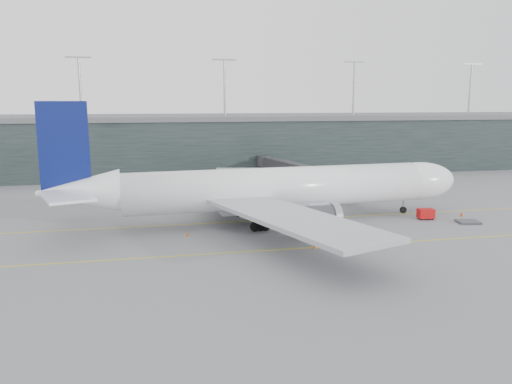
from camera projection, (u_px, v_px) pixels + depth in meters
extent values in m
plane|color=slate|center=(238.00, 216.00, 83.35)|extent=(320.00, 320.00, 0.00)
cube|color=gold|center=(242.00, 222.00, 79.49)|extent=(160.00, 0.25, 0.02)
cube|color=gold|center=(264.00, 251.00, 64.09)|extent=(160.00, 0.25, 0.02)
cube|color=gold|center=(245.00, 194.00, 103.61)|extent=(0.25, 60.00, 0.02)
cube|color=black|center=(202.00, 145.00, 137.93)|extent=(240.00, 35.00, 14.00)
cube|color=#55575A|center=(202.00, 117.00, 136.57)|extent=(240.00, 36.00, 1.20)
cylinder|color=#9E9EA3|center=(80.00, 88.00, 119.56)|extent=(0.60, 0.60, 14.00)
cylinder|color=#9E9EA3|center=(225.00, 89.00, 126.62)|extent=(0.60, 0.60, 14.00)
cylinder|color=#9E9EA3|center=(354.00, 90.00, 133.69)|extent=(0.60, 0.60, 14.00)
cylinder|color=#9E9EA3|center=(470.00, 90.00, 140.76)|extent=(0.60, 0.60, 14.00)
cylinder|color=white|center=(277.00, 188.00, 78.58)|extent=(47.96, 9.36, 6.42)
ellipsoid|color=white|center=(418.00, 181.00, 85.21)|extent=(13.86, 7.24, 6.42)
cone|color=white|center=(79.00, 192.00, 70.75)|extent=(11.75, 6.86, 6.17)
cube|color=#9B9FA3|center=(270.00, 203.00, 78.76)|extent=(16.86, 6.19, 2.07)
cube|color=black|center=(438.00, 174.00, 86.05)|extent=(2.47, 3.24, 0.83)
cube|color=#9B9FA3|center=(292.00, 218.00, 62.73)|extent=(18.84, 31.43, 0.57)
cylinder|color=#3D3D43|center=(312.00, 218.00, 70.29)|extent=(7.46, 4.07, 3.63)
cube|color=#9B9FA3|center=(235.00, 180.00, 93.19)|extent=(15.58, 31.34, 0.57)
cylinder|color=#3D3D43|center=(271.00, 194.00, 88.96)|extent=(7.46, 4.07, 3.63)
cube|color=#0A1456|center=(64.00, 146.00, 69.17)|extent=(6.75, 0.93, 12.43)
cube|color=white|center=(67.00, 196.00, 64.98)|extent=(8.37, 10.65, 0.36)
cube|color=white|center=(74.00, 183.00, 75.79)|extent=(7.44, 10.27, 0.36)
cylinder|color=black|center=(403.00, 210.00, 85.42)|extent=(1.16, 0.48, 1.14)
cylinder|color=#9E9EA3|center=(403.00, 205.00, 85.28)|extent=(0.31, 0.31, 2.69)
cylinder|color=black|center=(260.00, 227.00, 73.65)|extent=(1.38, 0.60, 1.35)
cylinder|color=black|center=(244.00, 212.00, 83.08)|extent=(1.38, 0.60, 1.35)
cube|color=#2D2E32|center=(358.00, 184.00, 88.55)|extent=(3.43, 3.70, 2.46)
cube|color=#2D2E32|center=(335.00, 179.00, 95.07)|extent=(4.65, 11.62, 2.19)
cube|color=#2D2E32|center=(305.00, 171.00, 105.28)|extent=(4.86, 11.66, 2.28)
cube|color=#2D2E32|center=(280.00, 165.00, 115.49)|extent=(5.07, 11.71, 2.37)
cylinder|color=#9E9EA3|center=(333.00, 192.00, 96.11)|extent=(0.44, 0.44, 3.34)
cube|color=#3D3D43|center=(333.00, 199.00, 96.35)|extent=(2.00, 1.67, 0.61)
cylinder|color=#2D2E32|center=(296.00, 160.00, 125.98)|extent=(3.51, 3.51, 2.63)
cylinder|color=#2D2E32|center=(296.00, 171.00, 126.49)|extent=(1.58, 1.58, 3.16)
cube|color=#B00C0E|center=(426.00, 213.00, 80.93)|extent=(2.67, 1.85, 1.49)
cylinder|color=black|center=(422.00, 219.00, 80.41)|extent=(0.47, 0.22, 0.46)
cylinder|color=black|center=(432.00, 219.00, 80.60)|extent=(0.47, 0.22, 0.46)
cylinder|color=black|center=(419.00, 217.00, 81.53)|extent=(0.47, 0.22, 0.46)
cylinder|color=black|center=(429.00, 217.00, 81.73)|extent=(0.47, 0.22, 0.46)
cube|color=#3A3A3F|center=(468.00, 222.00, 78.63)|extent=(3.72, 3.18, 0.33)
cube|color=#3D3D43|center=(207.00, 206.00, 90.96)|extent=(2.05, 1.69, 0.19)
cube|color=silver|center=(207.00, 201.00, 90.81)|extent=(1.65, 1.56, 1.46)
cube|color=#244290|center=(207.00, 197.00, 90.67)|extent=(1.71, 1.62, 0.08)
cube|color=#3D3D43|center=(216.00, 203.00, 93.06)|extent=(2.00, 1.61, 0.20)
cube|color=silver|center=(216.00, 199.00, 92.90)|extent=(1.60, 1.51, 1.48)
cube|color=#244290|center=(216.00, 195.00, 92.76)|extent=(1.65, 1.56, 0.08)
cube|color=#3D3D43|center=(225.00, 204.00, 92.33)|extent=(2.45, 2.06, 0.22)
cube|color=#AEB5BA|center=(225.00, 199.00, 92.15)|extent=(1.99, 1.89, 1.67)
cube|color=#244290|center=(225.00, 194.00, 91.99)|extent=(2.05, 1.96, 0.09)
cone|color=red|center=(462.00, 214.00, 83.19)|extent=(0.49, 0.49, 0.78)
cone|color=#CF540B|center=(315.00, 246.00, 65.08)|extent=(0.44, 0.44, 0.70)
cone|color=#F0360D|center=(270.00, 199.00, 95.70)|extent=(0.49, 0.49, 0.79)
cone|color=#FA5A0D|center=(187.00, 234.00, 70.95)|extent=(0.40, 0.40, 0.63)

